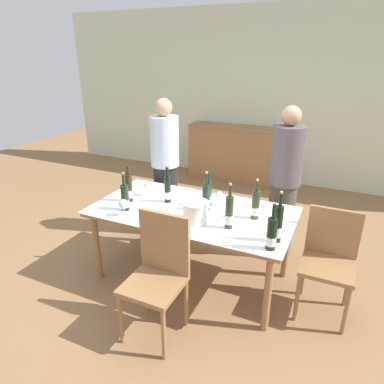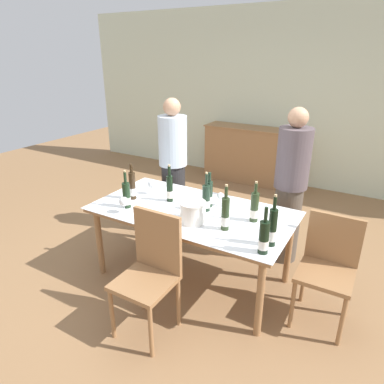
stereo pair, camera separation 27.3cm
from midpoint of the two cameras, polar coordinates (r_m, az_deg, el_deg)
ground_plane at (r=3.54m, az=-2.27°, el=-13.93°), size 12.00×12.00×0.00m
back_wall at (r=5.92m, az=12.15°, el=15.06°), size 8.00×0.10×2.80m
sideboard_cabinet at (r=5.98m, az=5.52°, el=6.42°), size 1.54×0.46×0.94m
dining_table at (r=3.19m, az=-2.45°, el=-4.13°), size 1.85×0.98×0.74m
ice_bucket at (r=2.90m, az=-2.11°, el=-3.32°), size 0.23×0.23×0.19m
wine_bottle_0 at (r=2.98m, az=7.99°, el=-2.26°), size 0.07×0.07×0.36m
wine_bottle_1 at (r=2.80m, az=3.45°, el=-3.57°), size 0.07×0.07×0.39m
wine_bottle_2 at (r=3.38m, az=-12.73°, el=0.57°), size 0.06×0.06×0.36m
wine_bottle_3 at (r=3.20m, az=-13.52°, el=-1.03°), size 0.07×0.07×0.37m
wine_bottle_4 at (r=3.11m, az=-0.13°, el=-1.07°), size 0.07×0.07×0.37m
wine_bottle_5 at (r=3.30m, az=-6.45°, el=0.37°), size 0.06×0.06×0.37m
wine_bottle_6 at (r=2.64m, az=11.32°, el=-5.41°), size 0.06×0.06×0.41m
wine_bottle_7 at (r=3.20m, az=0.30°, el=-0.34°), size 0.06×0.06×0.34m
wine_bottle_8 at (r=2.54m, az=10.14°, el=-7.05°), size 0.08×0.08×0.36m
wine_glass_0 at (r=3.49m, az=-9.64°, el=0.94°), size 0.08×0.08×0.15m
wine_glass_1 at (r=3.09m, az=-13.85°, el=-2.11°), size 0.09×0.09×0.16m
wine_glass_2 at (r=3.24m, az=2.15°, el=-0.67°), size 0.07×0.07×0.13m
chair_near_front at (r=2.69m, az=-8.53°, el=-12.53°), size 0.42×0.42×0.98m
chair_right_end at (r=3.05m, az=19.56°, el=-9.95°), size 0.42×0.42×0.90m
person_host at (r=4.04m, az=-6.41°, el=3.76°), size 0.33×0.33×1.63m
person_guest_left at (r=3.63m, az=13.02°, el=1.10°), size 0.33×0.33×1.62m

